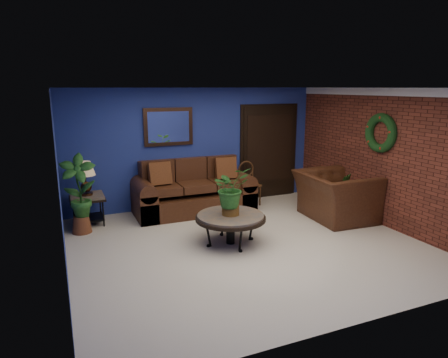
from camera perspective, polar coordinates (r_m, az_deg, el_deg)
name	(u,v)px	position (r m, az deg, el deg)	size (l,w,h in m)	color
floor	(247,244)	(6.63, 3.32, -9.29)	(5.50, 5.50, 0.00)	beige
wall_back	(196,148)	(8.54, -4.01, 4.48)	(5.50, 0.04, 2.50)	navy
wall_left	(59,186)	(5.64, -22.47, -0.96)	(0.04, 5.00, 2.50)	navy
wall_right_brick	(383,158)	(7.86, 21.76, 2.84)	(0.04, 5.00, 2.50)	maroon
ceiling	(249,88)	(6.13, 3.63, 12.86)	(5.50, 5.00, 0.02)	silver
crown_molding	(388,92)	(7.74, 22.34, 11.45)	(0.03, 5.00, 0.14)	white
wall_mirror	(168,127)	(8.27, -7.93, 7.39)	(1.02, 0.06, 0.77)	#442917
closet_door	(269,152)	(9.25, 6.39, 3.84)	(1.44, 0.06, 2.18)	black
wreath	(381,133)	(7.80, 21.46, 6.13)	(0.72, 0.72, 0.16)	black
sofa	(193,194)	(8.27, -4.50, -2.15)	(2.41, 1.04, 1.08)	#4A2715
coffee_table	(231,218)	(6.51, 0.94, -5.60)	(1.15, 1.15, 0.49)	#524C48
end_table	(87,202)	(7.84, -18.93, -3.11)	(0.62, 0.62, 0.57)	#524C48
table_lamp	(85,174)	(7.71, -19.21, 0.64)	(0.36, 0.36, 0.60)	#442917
side_chair	(248,180)	(8.73, 3.47, -0.14)	(0.41, 0.41, 0.94)	#502A17
armchair	(335,196)	(8.02, 15.61, -2.36)	(1.40, 1.22, 0.91)	#4A2715
coffee_plant	(231,189)	(6.37, 0.96, -1.43)	(0.68, 0.62, 0.78)	brown
floor_plant	(341,194)	(8.20, 16.33, -2.02)	(0.45, 0.39, 0.87)	brown
tall_plant	(79,191)	(7.34, -20.02, -1.66)	(0.68, 0.53, 1.40)	brown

